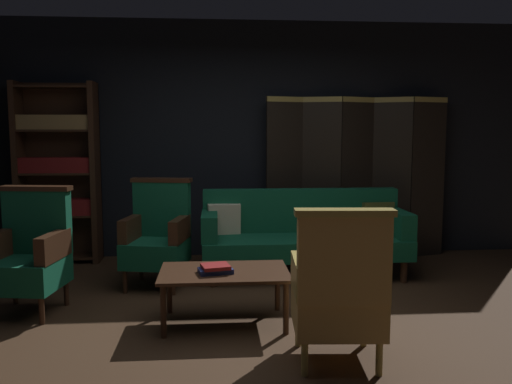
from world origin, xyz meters
The scene contains 11 objects.
ground_plane centered at (0.00, 0.00, 0.00)m, with size 10.00×10.00×0.00m, color #3D2819.
back_wall centered at (0.00, 2.45, 1.40)m, with size 7.20×0.10×2.80m, color black.
folding_screen centered at (1.31, 2.21, 0.99)m, with size 2.17×0.24×1.90m.
bookshelf centered at (-2.15, 2.20, 1.06)m, with size 0.90×0.32×2.05m.
velvet_couch centered at (0.55, 1.45, 0.45)m, with size 2.12×0.78×0.88m.
coffee_table centered at (-0.31, 0.05, 0.37)m, with size 1.00×0.64×0.42m.
armchair_gilt_accent centered at (0.41, -0.76, 0.49)m, with size 0.62×0.62×1.04m.
armchair_wing_left centered at (-1.92, 0.46, 0.49)m, with size 0.66×0.65×1.04m.
armchair_wing_right centered at (-0.93, 1.15, 0.49)m, with size 0.68×0.68×1.04m.
book_navy_cloth centered at (-0.38, -0.01, 0.44)m, with size 0.25×0.16×0.04m, color navy.
book_red_leather centered at (-0.38, -0.01, 0.47)m, with size 0.21×0.19×0.03m, color maroon.
Camera 1 is at (-0.38, -4.02, 1.50)m, focal length 37.51 mm.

